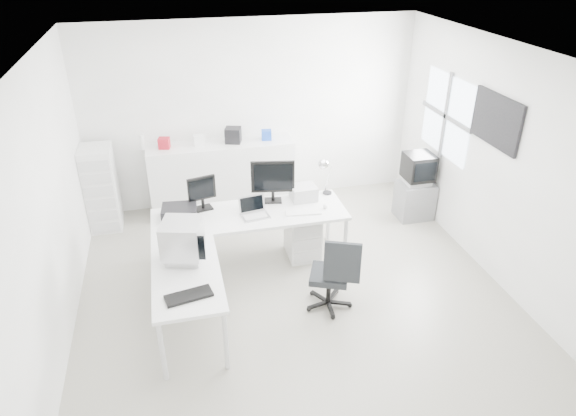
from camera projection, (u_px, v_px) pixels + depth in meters
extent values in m
cube|color=beige|center=(292.00, 287.00, 6.27)|extent=(5.00, 5.00, 0.01)
cube|color=white|center=(293.00, 53.00, 4.94)|extent=(5.00, 5.00, 0.01)
cube|color=white|center=(252.00, 114.00, 7.74)|extent=(5.00, 0.02, 2.80)
cube|color=white|center=(48.00, 210.00, 5.09)|extent=(0.02, 5.00, 2.80)
cube|color=white|center=(495.00, 163.00, 6.12)|extent=(0.02, 5.00, 2.80)
cube|color=silver|center=(303.00, 235.00, 6.77)|extent=(0.40, 0.50, 0.60)
cube|color=black|center=(179.00, 212.00, 6.24)|extent=(0.44, 0.36, 0.15)
cube|color=silver|center=(303.00, 212.00, 6.37)|extent=(0.46, 0.19, 0.02)
sphere|color=silver|center=(325.00, 206.00, 6.46)|extent=(0.06, 0.06, 0.06)
cube|color=#BDBDBD|center=(304.00, 193.00, 6.67)|extent=(0.33, 0.29, 0.18)
cube|color=black|center=(189.00, 296.00, 4.90)|extent=(0.48, 0.26, 0.03)
cube|color=slate|center=(414.00, 200.00, 7.70)|extent=(0.51, 0.42, 0.56)
cube|color=silver|center=(222.00, 177.00, 7.82)|extent=(2.16, 0.54, 1.08)
cube|color=#AD1825|center=(164.00, 143.00, 7.36)|extent=(0.18, 0.17, 0.15)
cube|color=silver|center=(199.00, 140.00, 7.46)|extent=(0.15, 0.13, 0.15)
cube|color=black|center=(233.00, 135.00, 7.55)|extent=(0.27, 0.26, 0.22)
cube|color=#1A46B7|center=(266.00, 135.00, 7.67)|extent=(0.16, 0.15, 0.15)
cylinder|color=silver|center=(142.00, 142.00, 7.32)|extent=(0.07, 0.07, 0.22)
cube|color=silver|center=(101.00, 188.00, 7.29)|extent=(0.43, 0.51, 1.23)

